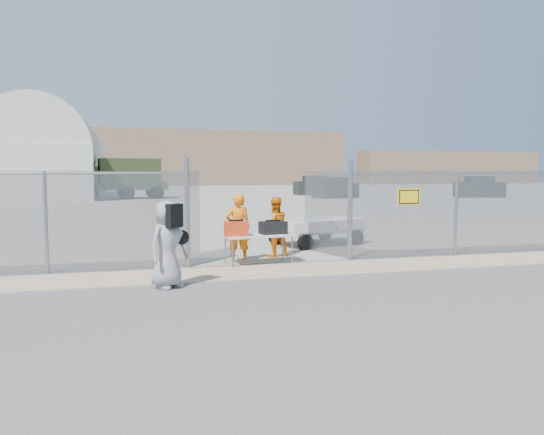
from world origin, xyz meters
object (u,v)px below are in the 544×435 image
object	(u,v)px
security_worker_right	(275,227)
utility_trailer	(316,231)
visitor	(168,244)
folding_table	(259,249)
security_worker_left	(238,228)

from	to	relation	value
security_worker_right	utility_trailer	distance (m)	2.55
visitor	security_worker_right	bearing A→B (deg)	9.27
folding_table	visitor	size ratio (longest dim) A/B	1.01
folding_table	security_worker_right	xyz separation A→B (m)	(0.66, 0.98, 0.42)
security_worker_left	visitor	size ratio (longest dim) A/B	1.00
security_worker_left	utility_trailer	xyz separation A→B (m)	(2.83, 2.28, -0.41)
visitor	utility_trailer	distance (m)	6.73
security_worker_left	utility_trailer	distance (m)	3.66
security_worker_left	security_worker_right	xyz separation A→B (m)	(1.05, 0.48, -0.05)
security_worker_right	visitor	distance (m)	4.19
security_worker_left	utility_trailer	world-z (taller)	security_worker_left
security_worker_left	security_worker_right	bearing A→B (deg)	-151.34
folding_table	visitor	world-z (taller)	visitor
folding_table	visitor	distance (m)	3.07
security_worker_right	visitor	world-z (taller)	visitor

